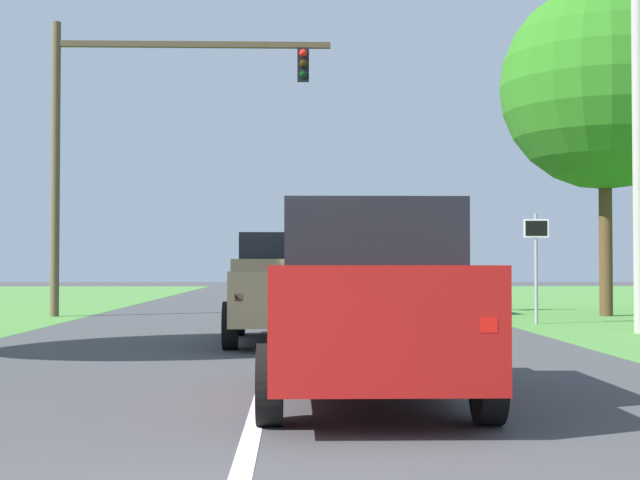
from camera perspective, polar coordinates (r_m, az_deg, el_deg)
The scene contains 8 objects.
ground_plane at distance 15.44m, azimuth -2.88°, elevation -6.79°, with size 120.00×120.00×0.00m, color #424244.
red_suv_near at distance 9.64m, azimuth 2.91°, elevation -3.60°, with size 2.17×4.68×2.04m.
pickup_truck_lead at distance 16.78m, azimuth -1.80°, elevation -2.95°, with size 2.37×4.87×1.97m.
traffic_light at distance 25.99m, azimuth -11.90°, elevation 7.16°, with size 7.66×0.40×8.09m.
keep_moving_sign at distance 22.47m, azimuth 13.25°, elevation -0.83°, with size 0.60×0.09×2.63m.
oak_tree_right at distance 26.93m, azimuth 17.22°, elevation 9.08°, with size 5.73×5.73×9.22m.
crossing_suv_far at distance 26.29m, azimuth 5.01°, elevation -2.53°, with size 4.56×2.21×1.83m.
utility_pole_right at distance 20.33m, azimuth 19.16°, elevation 7.87°, with size 0.28×0.28×9.42m, color #9E998E.
Camera 1 is at (0.37, -4.38, 1.41)m, focal length 51.63 mm.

